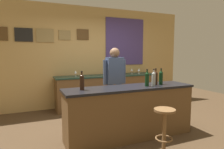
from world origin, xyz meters
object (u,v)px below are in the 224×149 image
Objects in this scene: wine_bottle_c at (154,78)px; wine_glass_c at (139,70)px; wine_glass_d at (139,70)px; wine_bottle_e at (161,77)px; bartender at (115,80)px; wine_glass_b at (132,70)px; wine_bottle_d at (156,77)px; bar_stool at (164,123)px; wine_bottle_b at (147,79)px; wine_glass_a at (75,72)px; wine_bottle_a at (82,82)px; coffee_mug at (121,73)px.

wine_glass_c is at bearing 65.58° from wine_bottle_c.
wine_glass_c and wine_glass_d have the same top height.
wine_glass_d is (0.81, 2.12, -0.05)m from wine_bottle_e.
bartender is 0.97m from wine_bottle_c.
wine_glass_c is (0.17, -0.12, 0.00)m from wine_glass_b.
wine_bottle_c is at bearing -109.50° from wine_glass_b.
wine_bottle_d and wine_bottle_e have the same top height.
wine_glass_b is (0.55, 2.12, -0.05)m from wine_bottle_e.
wine_glass_d is at bearing 43.29° from bartender.
bar_stool is 0.88m from wine_bottle_b.
wine_glass_a and wine_glass_d have the same top height.
wine_bottle_a is at bearing 145.13° from bar_stool.
wine_bottle_a reaches higher than wine_glass_b.
bartender is at bearing 127.06° from wine_bottle_e.
bartender reaches higher than wine_glass_b.
bartender is 10.45× the size of wine_glass_d.
wine_bottle_d is 2.45× the size of coffee_mug.
wine_bottle_a is (-0.92, -0.76, 0.12)m from bartender.
wine_bottle_a is at bearing -138.06° from wine_glass_d.
bar_stool is 2.22× the size of wine_bottle_d.
wine_glass_c is 1.00× the size of wine_glass_d.
wine_bottle_a is 1.17m from wine_bottle_b.
bartender is at bearing -131.23° from wine_glass_b.
wine_glass_c is at bearing 70.18° from wine_bottle_e.
bartender is 5.29× the size of wine_bottle_d.
wine_glass_b is (0.91, 2.18, -0.05)m from wine_bottle_b.
wine_bottle_e reaches higher than coffee_mug.
wine_bottle_c is (1.29, -0.12, 0.00)m from wine_bottle_a.
coffee_mug is (0.29, 2.05, -0.11)m from wine_bottle_d.
wine_bottle_b is 0.25m from wine_bottle_d.
wine_bottle_b reaches higher than wine_glass_d.
wine_bottle_b is 0.36m from wine_bottle_e.
wine_bottle_d is 1.97× the size of wine_glass_a.
wine_glass_d is (0.25, 0.01, 0.00)m from wine_glass_b.
wine_bottle_b reaches higher than coffee_mug.
bar_stool is at bearing -98.92° from wine_bottle_b.
wine_bottle_e reaches higher than wine_glass_a.
wine_bottle_a is 1.97× the size of wine_glass_d.
wine_glass_d is 1.24× the size of coffee_mug.
wine_bottle_e is at bearing -3.15° from wine_bottle_d.
coffee_mug is (-0.38, -0.06, -0.06)m from wine_glass_b.
wine_glass_d reaches higher than coffee_mug.
wine_bottle_c is 2.34m from wine_glass_b.
wine_bottle_e is (0.11, -0.01, 0.00)m from wine_bottle_d.
wine_bottle_a is 3.13m from wine_glass_d.
wine_bottle_b is 2.48m from wine_glass_d.
wine_bottle_d is 2.31m from wine_glass_d.
wine_glass_a and wine_glass_b have the same top height.
wine_glass_a is (-1.15, 2.07, -0.05)m from wine_bottle_e.
bartender reaches higher than wine_bottle_c.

